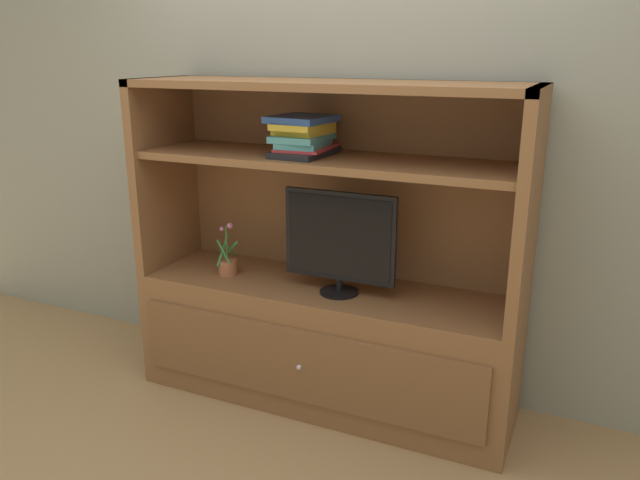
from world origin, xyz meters
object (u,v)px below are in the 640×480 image
(potted_plant, at_px, (228,264))
(tv_monitor, at_px, (339,240))
(media_console, at_px, (325,308))
(magazine_stack, at_px, (303,136))

(potted_plant, bearing_deg, tv_monitor, -0.71)
(media_console, bearing_deg, magazine_stack, -173.73)
(media_console, xyz_separation_m, potted_plant, (-0.52, -0.06, 0.17))
(tv_monitor, bearing_deg, magazine_stack, 165.48)
(media_console, distance_m, potted_plant, 0.55)
(magazine_stack, bearing_deg, tv_monitor, -14.52)
(media_console, xyz_separation_m, magazine_stack, (-0.11, -0.01, 0.85))
(tv_monitor, distance_m, magazine_stack, 0.51)
(media_console, relative_size, tv_monitor, 3.44)
(media_console, relative_size, magazine_stack, 5.25)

